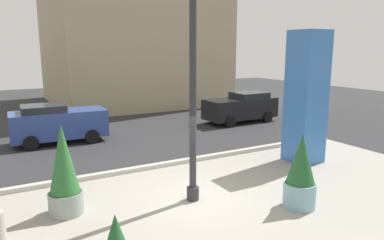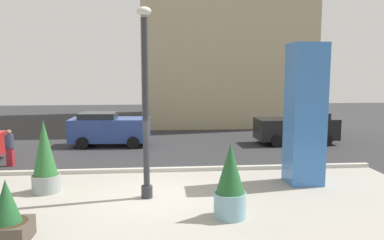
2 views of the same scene
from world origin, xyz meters
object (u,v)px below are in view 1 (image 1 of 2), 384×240
Objects in this scene: lamp_post at (193,101)px; potted_plant_mid_plaza at (301,173)px; potted_plant_near_right at (64,173)px; car_far_lane at (241,107)px; car_passing_lane at (58,123)px; art_pillar_blue at (306,98)px.

potted_plant_mid_plaza is at bearing -38.52° from lamp_post.
potted_plant_near_right is 13.75m from car_far_lane.
potted_plant_mid_plaza is 11.83m from car_far_lane.
potted_plant_near_right is 0.55× the size of car_far_lane.
lamp_post is 1.39× the size of car_passing_lane.
lamp_post is at bearing -133.54° from car_far_lane.
lamp_post reaches higher than potted_plant_near_right.
car_far_lane is (10.34, -0.30, -0.03)m from car_passing_lane.
car_far_lane is at bearing 33.62° from potted_plant_near_right.
lamp_post reaches higher than car_far_lane.
car_passing_lane is at bearing 104.47° from lamp_post.
lamp_post is at bearing -168.27° from art_pillar_blue.
potted_plant_near_right is 7.99m from car_passing_lane.
art_pillar_blue is 7.91m from car_far_lane.
lamp_post is 1.19× the size of art_pillar_blue.
lamp_post reaches higher than car_passing_lane.
car_passing_lane is at bearing 135.83° from art_pillar_blue.
lamp_post is 3.56m from potted_plant_mid_plaza.
art_pillar_blue is at bearing 42.97° from potted_plant_mid_plaza.
art_pillar_blue is at bearing -44.17° from car_passing_lane.
car_far_lane is at bearing 71.29° from art_pillar_blue.
potted_plant_near_right reaches higher than car_passing_lane.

